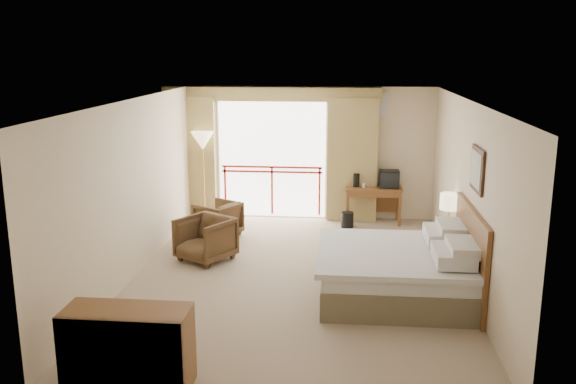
# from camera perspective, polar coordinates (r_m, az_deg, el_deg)

# --- Properties ---
(floor) EXTENTS (7.00, 7.00, 0.00)m
(floor) POSITION_cam_1_polar(r_m,az_deg,el_deg) (9.48, 0.82, -7.94)
(floor) COLOR gray
(floor) RESTS_ON ground
(ceiling) EXTENTS (7.00, 7.00, 0.00)m
(ceiling) POSITION_cam_1_polar(r_m,az_deg,el_deg) (8.88, 0.87, 8.54)
(ceiling) COLOR white
(ceiling) RESTS_ON wall_back
(wall_back) EXTENTS (5.00, 0.00, 5.00)m
(wall_back) POSITION_cam_1_polar(r_m,az_deg,el_deg) (12.51, 2.14, 3.67)
(wall_back) COLOR beige
(wall_back) RESTS_ON ground
(wall_front) EXTENTS (5.00, 0.00, 5.00)m
(wall_front) POSITION_cam_1_polar(r_m,az_deg,el_deg) (5.75, -2.00, -7.91)
(wall_front) COLOR beige
(wall_front) RESTS_ON ground
(wall_left) EXTENTS (0.00, 7.00, 7.00)m
(wall_left) POSITION_cam_1_polar(r_m,az_deg,el_deg) (9.61, -14.19, 0.35)
(wall_left) COLOR beige
(wall_left) RESTS_ON ground
(wall_right) EXTENTS (0.00, 7.00, 7.00)m
(wall_right) POSITION_cam_1_polar(r_m,az_deg,el_deg) (9.23, 16.50, -0.31)
(wall_right) COLOR beige
(wall_right) RESTS_ON ground
(balcony_door) EXTENTS (2.40, 0.00, 2.40)m
(balcony_door) POSITION_cam_1_polar(r_m,az_deg,el_deg) (12.59, -1.51, 3.04)
(balcony_door) COLOR white
(balcony_door) RESTS_ON wall_back
(balcony_railing) EXTENTS (2.09, 0.03, 1.02)m
(balcony_railing) POSITION_cam_1_polar(r_m,az_deg,el_deg) (12.64, -1.51, 1.29)
(balcony_railing) COLOR #A21D0D
(balcony_railing) RESTS_ON wall_back
(curtain_left) EXTENTS (1.00, 0.26, 2.50)m
(curtain_left) POSITION_cam_1_polar(r_m,az_deg,el_deg) (12.76, -8.97, 3.24)
(curtain_left) COLOR olive
(curtain_left) RESTS_ON wall_back
(curtain_right) EXTENTS (1.00, 0.26, 2.50)m
(curtain_right) POSITION_cam_1_polar(r_m,az_deg,el_deg) (12.36, 6.04, 3.01)
(curtain_right) COLOR olive
(curtain_right) RESTS_ON wall_back
(valance) EXTENTS (4.40, 0.22, 0.28)m
(valance) POSITION_cam_1_polar(r_m,az_deg,el_deg) (12.32, -1.61, 9.14)
(valance) COLOR olive
(valance) RESTS_ON wall_back
(hvac_vent) EXTENTS (0.50, 0.04, 0.50)m
(hvac_vent) POSITION_cam_1_polar(r_m,az_deg,el_deg) (12.35, 8.27, 8.09)
(hvac_vent) COLOR silver
(hvac_vent) RESTS_ON wall_back
(bed) EXTENTS (2.13, 2.06, 0.97)m
(bed) POSITION_cam_1_polar(r_m,az_deg,el_deg) (8.80, 10.34, -7.26)
(bed) COLOR brown
(bed) RESTS_ON floor
(headboard) EXTENTS (0.06, 2.10, 1.30)m
(headboard) POSITION_cam_1_polar(r_m,az_deg,el_deg) (8.85, 16.67, -5.62)
(headboard) COLOR brown
(headboard) RESTS_ON wall_right
(framed_art) EXTENTS (0.04, 0.72, 0.60)m
(framed_art) POSITION_cam_1_polar(r_m,az_deg,el_deg) (8.55, 17.27, 2.02)
(framed_art) COLOR black
(framed_art) RESTS_ON wall_right
(nightstand) EXTENTS (0.42, 0.49, 0.57)m
(nightstand) POSITION_cam_1_polar(r_m,az_deg,el_deg) (10.35, 14.70, -4.87)
(nightstand) COLOR brown
(nightstand) RESTS_ON floor
(table_lamp) EXTENTS (0.32, 0.32, 0.56)m
(table_lamp) POSITION_cam_1_polar(r_m,az_deg,el_deg) (10.20, 14.89, -0.93)
(table_lamp) COLOR tan
(table_lamp) RESTS_ON nightstand
(phone) EXTENTS (0.23, 0.19, 0.09)m
(phone) POSITION_cam_1_polar(r_m,az_deg,el_deg) (10.10, 14.66, -3.35)
(phone) COLOR black
(phone) RESTS_ON nightstand
(desk) EXTENTS (1.12, 0.54, 0.73)m
(desk) POSITION_cam_1_polar(r_m,az_deg,el_deg) (12.41, 7.99, -0.22)
(desk) COLOR brown
(desk) RESTS_ON floor
(tv) EXTENTS (0.39, 0.31, 0.35)m
(tv) POSITION_cam_1_polar(r_m,az_deg,el_deg) (12.30, 9.45, 1.21)
(tv) COLOR black
(tv) RESTS_ON desk
(coffee_maker) EXTENTS (0.14, 0.14, 0.27)m
(coffee_maker) POSITION_cam_1_polar(r_m,az_deg,el_deg) (12.28, 6.41, 1.10)
(coffee_maker) COLOR black
(coffee_maker) RESTS_ON desk
(cup) EXTENTS (0.07, 0.07, 0.09)m
(cup) POSITION_cam_1_polar(r_m,az_deg,el_deg) (12.26, 7.10, 0.61)
(cup) COLOR white
(cup) RESTS_ON desk
(wastebasket) EXTENTS (0.31, 0.31, 0.31)m
(wastebasket) POSITION_cam_1_polar(r_m,az_deg,el_deg) (12.04, 5.57, -2.60)
(wastebasket) COLOR black
(wastebasket) RESTS_ON floor
(armchair_far) EXTENTS (0.97, 0.97, 0.66)m
(armchair_far) POSITION_cam_1_polar(r_m,az_deg,el_deg) (11.56, -6.55, -4.10)
(armchair_far) COLOR #432C17
(armchair_far) RESTS_ON floor
(armchair_near) EXTENTS (1.09, 1.10, 0.73)m
(armchair_near) POSITION_cam_1_polar(r_m,az_deg,el_deg) (10.30, -7.68, -6.32)
(armchair_near) COLOR #432C17
(armchair_near) RESTS_ON floor
(side_table) EXTENTS (0.47, 0.47, 0.51)m
(side_table) POSITION_cam_1_polar(r_m,az_deg,el_deg) (10.87, -7.66, -3.34)
(side_table) COLOR black
(side_table) RESTS_ON floor
(book) EXTENTS (0.19, 0.23, 0.02)m
(book) POSITION_cam_1_polar(r_m,az_deg,el_deg) (10.83, -7.68, -2.51)
(book) COLOR white
(book) RESTS_ON side_table
(floor_lamp) EXTENTS (0.46, 0.46, 1.82)m
(floor_lamp) POSITION_cam_1_polar(r_m,az_deg,el_deg) (12.40, -7.99, 4.45)
(floor_lamp) COLOR tan
(floor_lamp) RESTS_ON floor
(dresser) EXTENTS (1.29, 0.55, 0.86)m
(dresser) POSITION_cam_1_polar(r_m,az_deg,el_deg) (6.65, -14.76, -14.00)
(dresser) COLOR brown
(dresser) RESTS_ON floor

